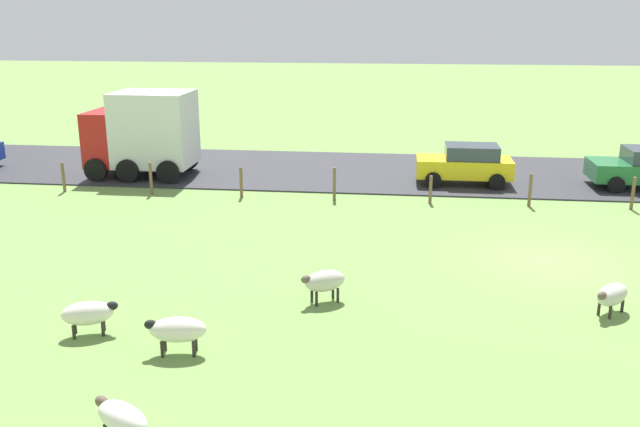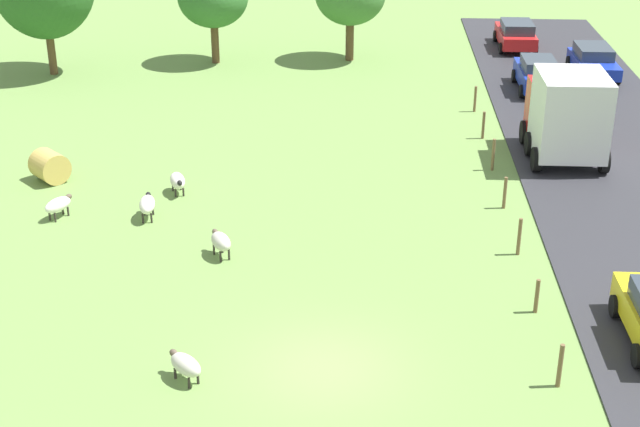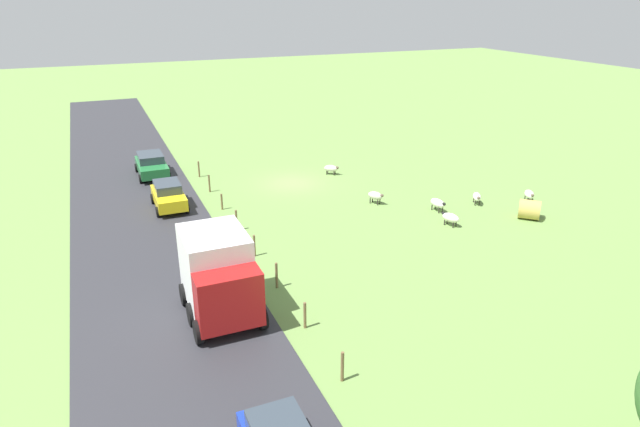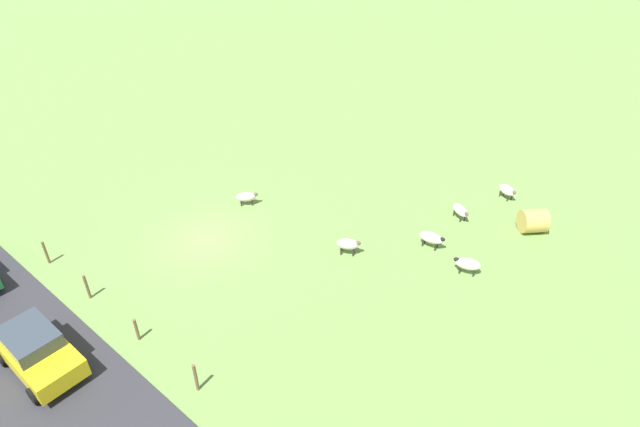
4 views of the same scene
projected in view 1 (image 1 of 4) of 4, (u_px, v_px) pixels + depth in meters
ground_plane at (547, 261)px, 19.43m from camera, size 160.00×160.00×0.00m
road_strip at (498, 175)px, 29.70m from camera, size 8.00×80.00×0.06m
sheep_0 at (177, 330)px, 13.96m from camera, size 0.69×1.32×0.82m
sheep_1 at (88, 313)px, 14.82m from camera, size 0.88×1.26×0.78m
sheep_2 at (324, 281)px, 16.49m from camera, size 0.98×1.16×0.82m
sheep_4 at (122, 417)px, 11.01m from camera, size 0.95×1.21×0.74m
sheep_5 at (612, 295)px, 15.87m from camera, size 1.12×1.09×0.74m
fence_post_0 at (633, 193)px, 24.35m from camera, size 0.12×0.12×1.21m
fence_post_1 at (530, 190)px, 24.76m from camera, size 0.12×0.12×1.23m
fence_post_2 at (431, 190)px, 25.19m from camera, size 0.12×0.12×1.05m
fence_post_3 at (334, 184)px, 25.58m from camera, size 0.12×0.12×1.27m
fence_post_4 at (241, 182)px, 26.00m from camera, size 0.12×0.12×1.19m
fence_post_5 at (151, 178)px, 26.40m from camera, size 0.12×0.12×1.29m
fence_post_6 at (63, 177)px, 26.82m from camera, size 0.12×0.12×1.19m
truck_0 at (144, 132)px, 28.98m from camera, size 2.89×4.37×3.61m
car_4 at (466, 164)px, 27.82m from camera, size 1.98×3.86×1.62m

